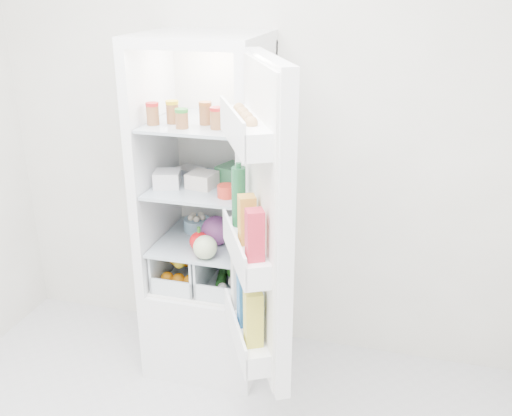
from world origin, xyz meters
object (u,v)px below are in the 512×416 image
(refrigerator, at_px, (211,248))
(mushroom_bowl, at_px, (197,224))
(red_cabbage, at_px, (216,231))
(fridge_door, at_px, (261,229))

(refrigerator, xyz_separation_m, mushroom_bowl, (-0.09, 0.04, 0.12))
(red_cabbage, xyz_separation_m, fridge_door, (0.37, -0.50, 0.27))
(red_cabbage, bearing_deg, fridge_door, -53.57)
(red_cabbage, distance_m, mushroom_bowl, 0.22)
(red_cabbage, relative_size, mushroom_bowl, 1.07)
(refrigerator, relative_size, fridge_door, 1.38)
(fridge_door, bearing_deg, mushroom_bowl, 12.33)
(fridge_door, bearing_deg, red_cabbage, 9.22)
(refrigerator, distance_m, mushroom_bowl, 0.15)
(mushroom_bowl, xyz_separation_m, fridge_door, (0.53, -0.64, 0.31))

